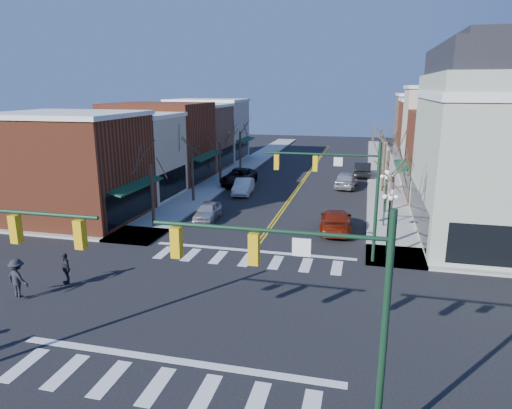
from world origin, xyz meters
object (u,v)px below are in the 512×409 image
Objects in this scene: pedestrian_dark_a at (66,268)px; pedestrian_dark_b at (18,278)px; car_left_far at (239,177)px; car_right_far at (363,169)px; lamppost_corner at (389,211)px; car_left_mid at (243,187)px; car_right_mid at (346,180)px; car_left_near at (208,211)px; car_right_near at (336,221)px; lamppost_midblock at (386,189)px.

pedestrian_dark_b is at bearing -82.22° from pedestrian_dark_a.
car_left_far is 14.98m from car_right_far.
car_left_mid is (-13.00, 14.63, -2.21)m from lamppost_corner.
car_right_far is at bearing 41.56° from car_left_mid.
pedestrian_dark_a is at bearing 67.94° from car_right_far.
lamppost_corner is 0.71× the size of car_left_far.
car_right_mid is (-3.40, 19.92, -2.10)m from lamppost_corner.
car_right_mid is 0.98× the size of car_right_far.
car_left_near is 13.56m from car_left_far.
car_left_mid is 16.40m from car_right_far.
car_left_far is at bearing 10.14° from car_right_mid.
car_left_mid is at bearing 33.38° from car_right_mid.
pedestrian_dark_b is (-14.27, -14.77, 0.33)m from car_right_near.
lamppost_midblock is at bearing -37.37° from car_left_mid.
car_right_near is 1.07× the size of car_right_far.
lamppost_corner reaches higher than car_left_mid.
lamppost_corner reaches higher than car_right_near.
car_right_near reaches higher than car_left_mid.
car_left_far reaches higher than car_left_mid.
lamppost_midblock is at bearing 0.53° from car_left_near.
car_left_far is at bearing 32.09° from car_right_far.
car_right_far is at bearing 31.54° from car_left_far.
car_left_near is 2.45× the size of pedestrian_dark_a.
car_right_mid is at bearing 99.69° from lamppost_corner.
lamppost_corner reaches higher than pedestrian_dark_b.
car_left_far is at bearing 127.81° from lamppost_corner.
lamppost_corner is at bearing -90.00° from lamppost_midblock.
lamppost_midblock reaches higher than car_left_near.
lamppost_corner and lamppost_midblock have the same top height.
lamppost_corner is 1.06× the size of car_left_near.
car_left_mid is at bearing -87.48° from pedestrian_dark_b.
car_left_near is 0.81× the size of car_right_mid.
pedestrian_dark_b is (-3.07, -28.88, 0.28)m from car_left_far.
car_right_mid reaches higher than car_right_far.
lamppost_corner is 0.86× the size of car_right_mid.
car_right_near is 15.21m from car_right_mid.
car_left_near is at bearing 60.17° from car_right_mid.
car_left_mid is 13.80m from car_right_near.
lamppost_midblock is at bearing 90.00° from lamppost_corner.
pedestrian_dark_b reaches higher than car_right_mid.
car_right_mid reaches higher than car_left_mid.
lamppost_corner reaches higher than car_right_far.
car_left_far reaches higher than car_left_near.
lamppost_midblock reaches higher than car_right_near.
car_left_far is at bearing -54.73° from car_right_near.
lamppost_midblock reaches higher than pedestrian_dark_a.
pedestrian_dark_b is at bearing -110.11° from car_left_near.
car_right_far is 2.63× the size of pedestrian_dark_b.
car_right_near is at bearing -51.32° from car_left_far.
car_right_mid is 33.20m from pedestrian_dark_b.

